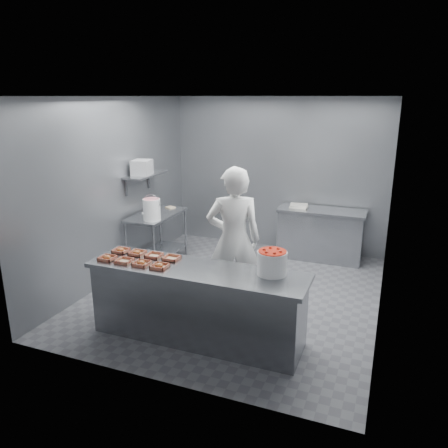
# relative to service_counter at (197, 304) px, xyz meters

# --- Properties ---
(floor) EXTENTS (4.50, 4.50, 0.00)m
(floor) POSITION_rel_service_counter_xyz_m (0.00, 1.35, -0.45)
(floor) COLOR #4C4C51
(floor) RESTS_ON ground
(ceiling) EXTENTS (4.50, 4.50, 0.00)m
(ceiling) POSITION_rel_service_counter_xyz_m (0.00, 1.35, 2.35)
(ceiling) COLOR white
(ceiling) RESTS_ON wall_back
(wall_back) EXTENTS (4.00, 0.04, 2.80)m
(wall_back) POSITION_rel_service_counter_xyz_m (0.00, 3.60, 0.95)
(wall_back) COLOR slate
(wall_back) RESTS_ON ground
(wall_left) EXTENTS (0.04, 4.50, 2.80)m
(wall_left) POSITION_rel_service_counter_xyz_m (-2.00, 1.35, 0.95)
(wall_left) COLOR slate
(wall_left) RESTS_ON ground
(wall_right) EXTENTS (0.04, 4.50, 2.80)m
(wall_right) POSITION_rel_service_counter_xyz_m (2.00, 1.35, 0.95)
(wall_right) COLOR slate
(wall_right) RESTS_ON ground
(service_counter) EXTENTS (2.60, 0.70, 0.90)m
(service_counter) POSITION_rel_service_counter_xyz_m (0.00, 0.00, 0.00)
(service_counter) COLOR slate
(service_counter) RESTS_ON ground
(prep_table) EXTENTS (0.60, 1.20, 0.90)m
(prep_table) POSITION_rel_service_counter_xyz_m (-1.65, 1.95, 0.14)
(prep_table) COLOR slate
(prep_table) RESTS_ON ground
(back_counter) EXTENTS (1.50, 0.60, 0.90)m
(back_counter) POSITION_rel_service_counter_xyz_m (0.90, 3.25, -0.00)
(back_counter) COLOR slate
(back_counter) RESTS_ON ground
(wall_shelf) EXTENTS (0.35, 0.90, 0.03)m
(wall_shelf) POSITION_rel_service_counter_xyz_m (-1.82, 1.95, 1.10)
(wall_shelf) COLOR slate
(wall_shelf) RESTS_ON wall_left
(tray_0) EXTENTS (0.19, 0.18, 0.06)m
(tray_0) POSITION_rel_service_counter_xyz_m (-1.12, -0.14, 0.47)
(tray_0) COLOR tan
(tray_0) RESTS_ON service_counter
(tray_1) EXTENTS (0.19, 0.18, 0.04)m
(tray_1) POSITION_rel_service_counter_xyz_m (-0.88, -0.14, 0.47)
(tray_1) COLOR tan
(tray_1) RESTS_ON service_counter
(tray_2) EXTENTS (0.19, 0.18, 0.06)m
(tray_2) POSITION_rel_service_counter_xyz_m (-0.64, -0.14, 0.47)
(tray_2) COLOR tan
(tray_2) RESTS_ON service_counter
(tray_3) EXTENTS (0.19, 0.18, 0.06)m
(tray_3) POSITION_rel_service_counter_xyz_m (-0.40, -0.14, 0.47)
(tray_3) COLOR tan
(tray_3) RESTS_ON service_counter
(tray_4) EXTENTS (0.19, 0.18, 0.06)m
(tray_4) POSITION_rel_service_counter_xyz_m (-1.12, 0.14, 0.47)
(tray_4) COLOR tan
(tray_4) RESTS_ON service_counter
(tray_5) EXTENTS (0.19, 0.18, 0.06)m
(tray_5) POSITION_rel_service_counter_xyz_m (-0.88, 0.14, 0.47)
(tray_5) COLOR tan
(tray_5) RESTS_ON service_counter
(tray_6) EXTENTS (0.19, 0.18, 0.04)m
(tray_6) POSITION_rel_service_counter_xyz_m (-0.64, 0.14, 0.47)
(tray_6) COLOR tan
(tray_6) RESTS_ON service_counter
(tray_7) EXTENTS (0.19, 0.18, 0.04)m
(tray_7) POSITION_rel_service_counter_xyz_m (-0.40, 0.14, 0.47)
(tray_7) COLOR tan
(tray_7) RESTS_ON service_counter
(worker) EXTENTS (0.84, 0.72, 1.96)m
(worker) POSITION_rel_service_counter_xyz_m (0.13, 0.88, 0.53)
(worker) COLOR white
(worker) RESTS_ON ground
(strawberry_tub) EXTENTS (0.33, 0.33, 0.27)m
(strawberry_tub) POSITION_rel_service_counter_xyz_m (0.85, 0.15, 0.59)
(strawberry_tub) COLOR white
(strawberry_tub) RESTS_ON service_counter
(glaze_bucket) EXTENTS (0.29, 0.27, 0.42)m
(glaze_bucket) POSITION_rel_service_counter_xyz_m (-1.51, 1.58, 0.63)
(glaze_bucket) COLOR white
(glaze_bucket) RESTS_ON prep_table
(bucket_lid) EXTENTS (0.38, 0.38, 0.02)m
(bucket_lid) POSITION_rel_service_counter_xyz_m (-1.73, 1.91, 0.46)
(bucket_lid) COLOR white
(bucket_lid) RESTS_ON prep_table
(rag) EXTENTS (0.18, 0.16, 0.02)m
(rag) POSITION_rel_service_counter_xyz_m (-1.62, 2.39, 0.46)
(rag) COLOR #CCB28C
(rag) RESTS_ON prep_table
(appliance) EXTENTS (0.34, 0.37, 0.24)m
(appliance) POSITION_rel_service_counter_xyz_m (-1.82, 1.85, 1.23)
(appliance) COLOR gray
(appliance) RESTS_ON wall_shelf
(paper_stack) EXTENTS (0.30, 0.22, 0.06)m
(paper_stack) POSITION_rel_service_counter_xyz_m (0.49, 3.25, 0.48)
(paper_stack) COLOR silver
(paper_stack) RESTS_ON back_counter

